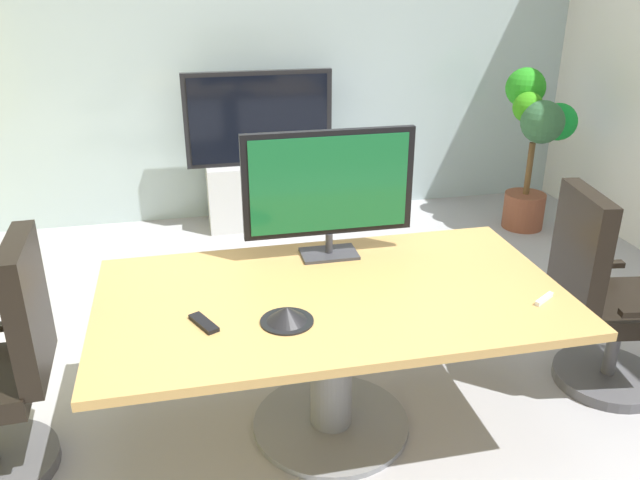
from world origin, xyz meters
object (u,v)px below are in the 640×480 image
Objects in this scene: wall_display_unit at (261,176)px; remote_control at (204,323)px; office_chair_right at (603,308)px; tv_monitor at (329,187)px; conference_table at (332,328)px; conference_phone at (287,315)px; potted_plant at (536,135)px.

wall_display_unit reaches higher than remote_control.
tv_monitor is at bearing 84.28° from office_chair_right.
conference_table is 2.46× the size of tv_monitor.
wall_display_unit is at bearing 89.46° from conference_table.
office_chair_right is at bearing -61.80° from wall_display_unit.
conference_phone is (-0.32, -0.61, -0.33)m from tv_monitor.
conference_phone is (-1.68, -0.25, 0.31)m from office_chair_right.
potted_plant is 5.99× the size of conference_phone.
tv_monitor is at bearing 14.55° from remote_control.
tv_monitor reaches higher than remote_control.
wall_display_unit is at bearing 37.04° from office_chair_right.
conference_table is 0.62m from remote_control.
potted_plant is 7.75× the size of remote_control.
potted_plant reaches higher than wall_display_unit.
remote_control is (-2.79, -2.31, -0.06)m from potted_plant.
office_chair_right is at bearing -110.01° from potted_plant.
office_chair_right is 6.41× the size of remote_control.
tv_monitor is 0.64× the size of potted_plant.
conference_phone is at bearing -136.06° from potted_plant.
tv_monitor is at bearing 79.05° from conference_table.
office_chair_right is at bearing 1.79° from conference_table.
conference_table is 12.16× the size of remote_control.
office_chair_right is 0.83× the size of potted_plant.
office_chair_right is 4.95× the size of conference_phone.
wall_display_unit is 2.93m from remote_control.
tv_monitor is (-1.37, 0.36, 0.64)m from office_chair_right.
tv_monitor is at bearing 62.48° from conference_phone.
tv_monitor is 4.94× the size of remote_control.
conference_table is 1.57× the size of potted_plant.
potted_plant is at bearing -13.76° from wall_display_unit.
remote_control is at bearing -101.85° from wall_display_unit.
conference_table is at bearing -90.54° from wall_display_unit.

